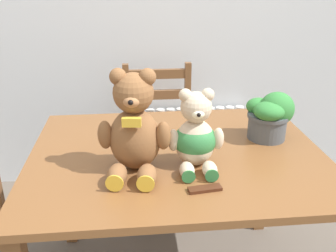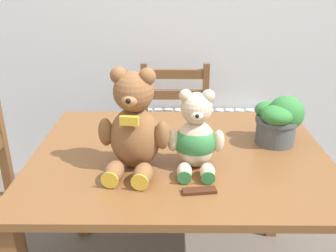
% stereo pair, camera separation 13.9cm
% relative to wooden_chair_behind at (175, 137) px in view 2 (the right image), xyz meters
% --- Properties ---
extents(radiator, '(0.86, 0.10, 0.55)m').
position_rel_wooden_chair_behind_xyz_m(radiator, '(0.21, 0.26, -0.21)').
color(radiator, silver).
rests_on(radiator, ground_plane).
extents(dining_table, '(1.22, 0.96, 0.76)m').
position_rel_wooden_chair_behind_xyz_m(dining_table, '(0.01, -0.83, 0.21)').
color(dining_table, brown).
rests_on(dining_table, ground_plane).
extents(wooden_chair_behind, '(0.44, 0.42, 0.91)m').
position_rel_wooden_chair_behind_xyz_m(wooden_chair_behind, '(0.00, 0.00, 0.00)').
color(wooden_chair_behind, brown).
rests_on(wooden_chair_behind, ground_plane).
extents(teddy_bear_left, '(0.28, 0.29, 0.39)m').
position_rel_wooden_chair_behind_xyz_m(teddy_bear_left, '(-0.16, -0.95, 0.48)').
color(teddy_bear_left, brown).
rests_on(teddy_bear_left, dining_table).
extents(teddy_bear_right, '(0.22, 0.22, 0.31)m').
position_rel_wooden_chair_behind_xyz_m(teddy_bear_right, '(0.07, -0.94, 0.44)').
color(teddy_bear_right, beige).
rests_on(teddy_bear_right, dining_table).
extents(potted_plant, '(0.20, 0.19, 0.22)m').
position_rel_wooden_chair_behind_xyz_m(potted_plant, '(0.44, -0.73, 0.42)').
color(potted_plant, '#4C5156').
rests_on(potted_plant, dining_table).
extents(chocolate_bar, '(0.12, 0.05, 0.01)m').
position_rel_wooden_chair_behind_xyz_m(chocolate_bar, '(0.07, -1.13, 0.32)').
color(chocolate_bar, '#472314').
rests_on(chocolate_bar, dining_table).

